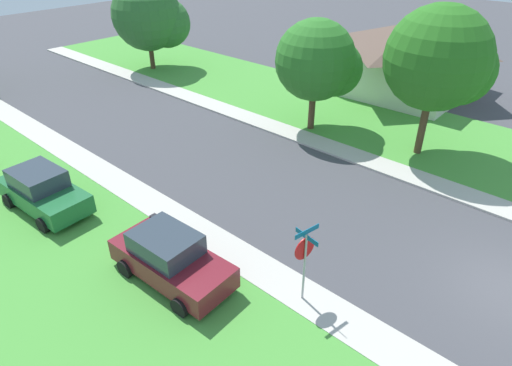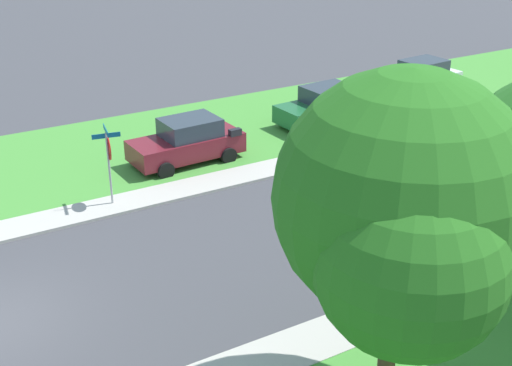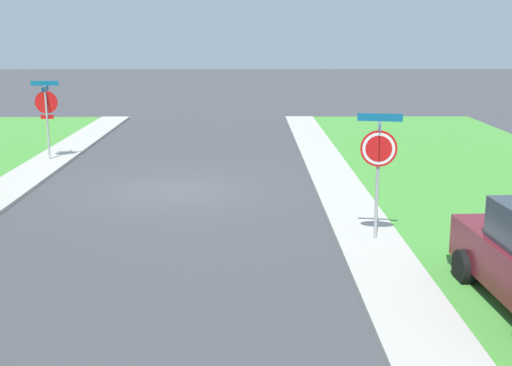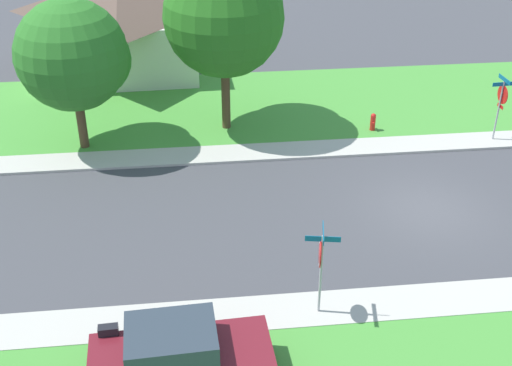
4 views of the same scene
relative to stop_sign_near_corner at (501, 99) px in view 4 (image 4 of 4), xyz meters
name	(u,v)px [view 4 (image 4 of 4)]	position (x,y,z in m)	size (l,w,h in m)	color
ground_plane	(428,209)	(-4.74, 4.38, -1.88)	(120.00, 120.00, 0.00)	#424247
sidewalk_east	(88,161)	(-0.04, 16.38, -1.83)	(1.40, 56.00, 0.10)	#B7B2A8
lawn_east	(99,112)	(4.66, 16.38, -1.84)	(8.00, 56.00, 0.08)	#479338
sidewalk_west	(50,329)	(-9.44, 16.38, -1.83)	(1.40, 56.00, 0.10)	#B7B2A8
stop_sign_near_corner	(501,99)	(0.00, 0.00, 0.00)	(0.92, 0.92, 2.77)	#9E9EA3
stop_sign_far_corner	(321,258)	(-9.55, 9.18, 0.01)	(0.91, 0.91, 2.77)	#9E9EA3
car_maroon_far_down_street	(179,357)	(-11.65, 12.93, -1.00)	(2.19, 4.38, 1.76)	maroon
tree_sidewalk_far	(77,56)	(1.44, 16.46, 1.89)	(4.55, 4.23, 6.03)	#4C3823
tree_sidewalk_mid	(228,19)	(2.64, 10.64, 2.79)	(5.14, 4.78, 7.22)	#4C3823
house_right_setback	(122,19)	(10.93, 15.53, 0.50)	(9.23, 8.06, 4.60)	silver
fire_hydrant	(373,122)	(1.41, 4.72, -1.44)	(0.38, 0.22, 0.83)	red
mailbox	(109,336)	(-10.89, 14.60, -0.87)	(0.26, 0.49, 1.31)	brown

